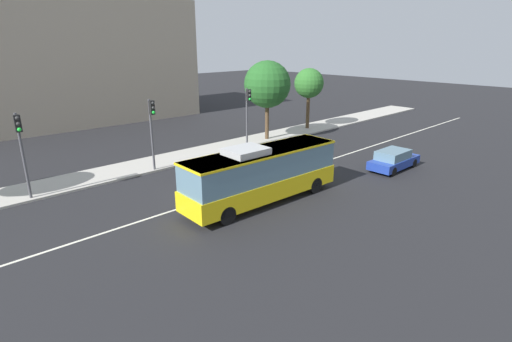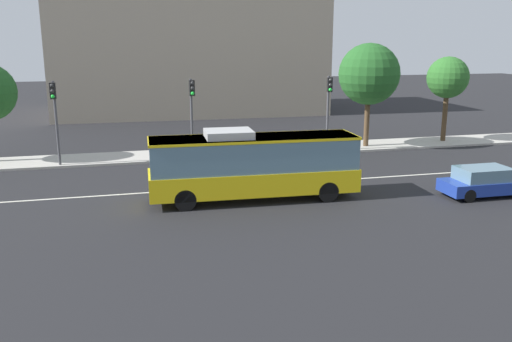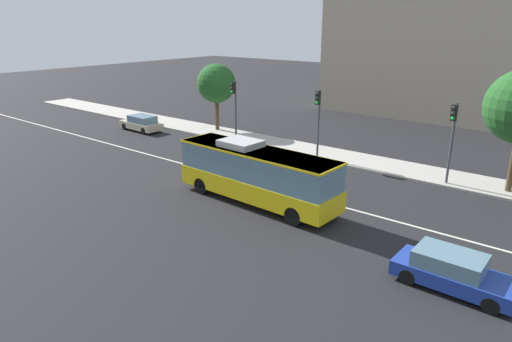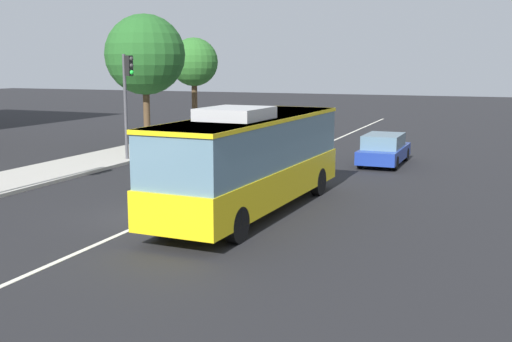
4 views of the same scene
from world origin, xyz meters
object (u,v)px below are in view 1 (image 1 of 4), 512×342
street_tree_kerbside_right (309,84)px  traffic_light_mid_block (248,108)px  sedan_blue (394,160)px  transit_bus (262,172)px  traffic_light_far_corner (152,123)px  traffic_light_near_corner (21,142)px  street_tree_kerbside_left (267,85)px

street_tree_kerbside_right → traffic_light_mid_block: bearing=-171.3°
traffic_light_mid_block → sedan_blue: bearing=22.3°
sedan_blue → transit_bus: bearing=169.7°
transit_bus → street_tree_kerbside_right: (17.47, 11.07, 2.99)m
traffic_light_mid_block → street_tree_kerbside_right: size_ratio=0.82×
sedan_blue → street_tree_kerbside_right: 15.16m
transit_bus → traffic_light_far_corner: 9.59m
traffic_light_mid_block → traffic_light_far_corner: size_ratio=1.00×
transit_bus → traffic_light_near_corner: bearing=138.6°
street_tree_kerbside_left → transit_bus: bearing=-135.9°
sedan_blue → street_tree_kerbside_left: (-0.41, 12.76, 4.48)m
street_tree_kerbside_right → traffic_light_near_corner: bearing=-176.6°
street_tree_kerbside_left → traffic_light_far_corner: bearing=-174.1°
transit_bus → sedan_blue: (11.32, -2.17, -1.09)m
transit_bus → traffic_light_mid_block: traffic_light_mid_block is taller
transit_bus → street_tree_kerbside_left: street_tree_kerbside_left is taller
sedan_blue → street_tree_kerbside_left: street_tree_kerbside_left is taller
traffic_light_near_corner → street_tree_kerbside_left: bearing=97.2°
traffic_light_far_corner → street_tree_kerbside_right: bearing=89.6°
transit_bus → street_tree_kerbside_left: size_ratio=1.37×
traffic_light_mid_block → street_tree_kerbside_right: street_tree_kerbside_right is taller
transit_bus → traffic_light_mid_block: bearing=54.0°
traffic_light_near_corner → sedan_blue: bearing=65.2°
sedan_blue → traffic_light_mid_block: traffic_light_mid_block is taller
street_tree_kerbside_right → sedan_blue: bearing=-114.9°
traffic_light_mid_block → street_tree_kerbside_left: bearing=111.6°
transit_bus → traffic_light_near_corner: size_ratio=1.94×
traffic_light_far_corner → traffic_light_mid_block: bearing=86.0°
traffic_light_near_corner → traffic_light_far_corner: 8.14m
transit_bus → traffic_light_far_corner: size_ratio=1.94×
traffic_light_near_corner → traffic_light_far_corner: (8.13, -0.14, 0.00)m
street_tree_kerbside_left → street_tree_kerbside_right: 6.58m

